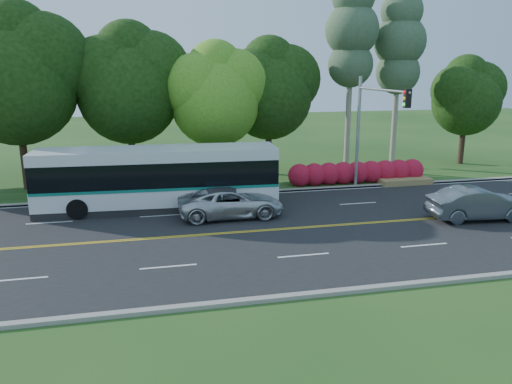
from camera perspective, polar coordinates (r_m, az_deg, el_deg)
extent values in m
plane|color=#204717|center=(24.09, 4.01, -4.21)|extent=(120.00, 120.00, 0.00)
cube|color=black|center=(24.09, 4.01, -4.19)|extent=(60.00, 14.00, 0.02)
cube|color=gray|center=(30.71, 0.22, 0.02)|extent=(60.00, 0.30, 0.15)
cube|color=gray|center=(17.81, 10.68, -11.01)|extent=(60.00, 0.30, 0.15)
cube|color=#204717|center=(32.47, -0.50, 0.75)|extent=(60.00, 4.00, 0.10)
cube|color=gold|center=(24.01, 4.06, -4.22)|extent=(57.00, 0.10, 0.00)
cube|color=gold|center=(24.15, 3.96, -4.10)|extent=(57.00, 0.10, 0.00)
cube|color=silver|center=(20.47, -25.73, -8.99)|extent=(2.20, 0.12, 0.00)
cube|color=silver|center=(19.89, -9.98, -8.40)|extent=(2.20, 0.12, 0.00)
cube|color=silver|center=(20.80, 5.44, -7.21)|extent=(2.20, 0.12, 0.00)
cube|color=silver|center=(23.02, 18.64, -5.77)|extent=(2.20, 0.12, 0.00)
cube|color=silver|center=(26.93, -22.54, -3.25)|extent=(2.20, 0.12, 0.00)
cube|color=silver|center=(26.49, -10.76, -2.67)|extent=(2.20, 0.12, 0.00)
cube|color=silver|center=(27.18, 0.90, -1.98)|extent=(2.20, 0.12, 0.00)
cube|color=silver|center=(28.92, 11.56, -1.28)|extent=(2.20, 0.12, 0.00)
cube|color=silver|center=(31.54, 20.73, -0.64)|extent=(2.20, 0.12, 0.00)
cube|color=silver|center=(30.44, 0.35, -0.21)|extent=(57.00, 0.12, 0.00)
cube|color=silver|center=(18.08, 10.30, -10.78)|extent=(57.00, 0.12, 0.00)
cylinder|color=black|center=(34.17, -24.95, 3.40)|extent=(0.44, 0.44, 3.96)
sphere|color=black|center=(33.72, -25.75, 10.93)|extent=(7.20, 7.20, 7.20)
sphere|color=black|center=(33.68, -23.15, 13.64)|extent=(5.76, 5.76, 5.76)
sphere|color=black|center=(34.11, -25.93, 15.49)|extent=(4.68, 4.68, 4.68)
cylinder|color=black|center=(34.39, -13.93, 4.07)|extent=(0.44, 0.44, 3.60)
sphere|color=black|center=(33.94, -14.35, 10.91)|extent=(6.60, 6.60, 6.60)
sphere|color=black|center=(34.19, -11.92, 13.28)|extent=(5.28, 5.28, 5.28)
sphere|color=black|center=(33.76, -16.77, 12.71)|extent=(4.95, 4.95, 4.95)
sphere|color=black|center=(34.30, -14.42, 15.08)|extent=(4.29, 4.29, 4.29)
cylinder|color=black|center=(33.74, -4.56, 3.94)|extent=(0.44, 0.44, 3.24)
sphere|color=#46861B|center=(33.29, -4.68, 10.14)|extent=(5.80, 5.80, 5.80)
sphere|color=#46861B|center=(33.73, -2.55, 12.19)|extent=(4.64, 4.64, 4.64)
sphere|color=#46861B|center=(32.89, -6.71, 11.81)|extent=(4.35, 4.35, 4.35)
sphere|color=#46861B|center=(33.62, -4.68, 13.89)|extent=(3.77, 3.77, 3.77)
cylinder|color=black|center=(35.93, 1.44, 4.76)|extent=(0.44, 0.44, 3.42)
sphere|color=black|center=(35.51, 1.48, 10.83)|extent=(6.00, 6.00, 6.00)
sphere|color=black|center=(36.10, 3.51, 12.77)|extent=(4.80, 4.80, 4.80)
sphere|color=black|center=(35.00, -0.38, 12.51)|extent=(4.50, 4.50, 4.50)
sphere|color=black|center=(35.86, 1.50, 14.46)|extent=(3.90, 3.90, 3.90)
cylinder|color=gray|center=(37.46, 10.55, 9.83)|extent=(0.40, 0.40, 9.80)
sphere|color=#3A5736|center=(37.37, 10.75, 14.11)|extent=(3.23, 3.23, 3.23)
sphere|color=#3A5736|center=(37.45, 10.92, 17.75)|extent=(3.80, 3.80, 3.80)
cylinder|color=gray|center=(39.66, 15.64, 9.27)|extent=(0.40, 0.40, 9.10)
sphere|color=#3A5736|center=(39.55, 15.89, 13.02)|extent=(3.23, 3.23, 3.23)
sphere|color=#3A5736|center=(39.58, 16.12, 16.21)|extent=(3.80, 3.80, 3.80)
sphere|color=#3A5736|center=(39.73, 16.33, 19.20)|extent=(3.04, 3.04, 3.04)
cylinder|color=black|center=(43.12, 22.45, 5.03)|extent=(0.44, 0.44, 3.06)
sphere|color=black|center=(42.78, 22.88, 9.45)|extent=(5.20, 5.20, 5.20)
sphere|color=black|center=(43.66, 24.06, 10.78)|extent=(4.16, 4.16, 4.16)
sphere|color=black|center=(41.98, 21.97, 10.72)|extent=(3.90, 3.90, 3.90)
sphere|color=black|center=(43.09, 22.93, 12.08)|extent=(3.38, 3.38, 3.38)
sphere|color=#AA0E18|center=(32.32, 5.00, 1.91)|extent=(1.50, 1.50, 1.50)
sphere|color=#AA0E18|center=(32.63, 6.68, 1.98)|extent=(1.50, 1.50, 1.50)
sphere|color=#AA0E18|center=(32.97, 8.32, 2.05)|extent=(1.50, 1.50, 1.50)
sphere|color=#AA0E18|center=(33.33, 9.93, 2.12)|extent=(1.50, 1.50, 1.50)
sphere|color=#AA0E18|center=(33.72, 11.50, 2.19)|extent=(1.50, 1.50, 1.50)
sphere|color=#AA0E18|center=(34.14, 13.04, 2.25)|extent=(1.50, 1.50, 1.50)
sphere|color=#AA0E18|center=(34.58, 14.54, 2.31)|extent=(1.50, 1.50, 1.50)
sphere|color=#AA0E18|center=(35.04, 15.99, 2.37)|extent=(1.50, 1.50, 1.50)
sphere|color=#AA0E18|center=(35.53, 17.41, 2.42)|extent=(1.50, 1.50, 1.50)
cube|color=olive|center=(34.47, 16.56, 1.20)|extent=(3.50, 1.40, 0.40)
cylinder|color=#92969A|center=(32.26, 11.57, 6.61)|extent=(0.20, 0.20, 7.00)
cylinder|color=#92969A|center=(29.32, 14.26, 11.24)|extent=(0.14, 6.00, 0.14)
cube|color=black|center=(26.86, 16.92, 10.19)|extent=(0.32, 0.28, 0.95)
sphere|color=red|center=(26.76, 16.65, 10.84)|extent=(0.18, 0.18, 0.18)
sphere|color=yellow|center=(26.78, 16.60, 10.21)|extent=(0.18, 0.18, 0.18)
sphere|color=#19D833|center=(26.80, 16.55, 9.57)|extent=(0.18, 0.18, 0.18)
cube|color=silver|center=(27.61, -11.02, -0.06)|extent=(12.87, 3.31, 1.05)
cube|color=black|center=(27.34, -11.13, 2.34)|extent=(12.80, 3.35, 1.32)
cube|color=silver|center=(27.17, -11.23, 4.32)|extent=(12.87, 3.31, 0.59)
cube|color=#0B6B5B|center=(27.50, -11.06, 0.87)|extent=(12.80, 3.36, 0.15)
cube|color=black|center=(28.21, -24.13, 1.93)|extent=(0.18, 2.49, 1.81)
cube|color=#19E54C|center=(28.03, -24.32, 3.97)|extent=(0.13, 1.63, 0.23)
cube|color=black|center=(27.79, -10.95, -1.49)|extent=(12.86, 3.21, 0.37)
cylinder|color=black|center=(26.89, -19.74, -1.84)|extent=(1.08, 0.35, 1.06)
cylinder|color=black|center=(29.31, -18.94, -0.49)|extent=(1.08, 0.35, 1.06)
cylinder|color=black|center=(26.62, -3.32, -1.17)|extent=(1.08, 0.35, 1.06)
cylinder|color=black|center=(29.06, -3.90, 0.13)|extent=(1.08, 0.35, 1.06)
imported|color=#535D64|center=(27.60, 24.07, -1.23)|extent=(5.13, 2.19, 1.64)
imported|color=silver|center=(25.73, -2.89, -1.20)|extent=(5.41, 2.51, 1.50)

